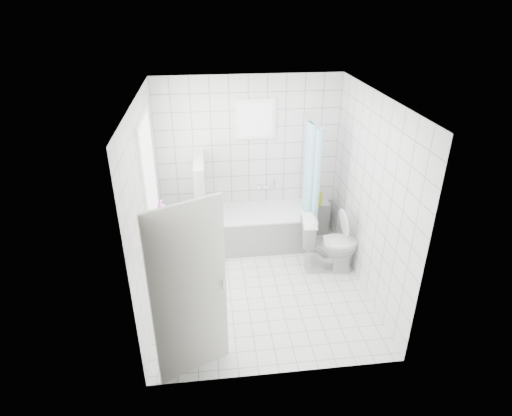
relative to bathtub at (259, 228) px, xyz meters
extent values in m
plane|color=white|center=(-0.11, -1.12, -0.29)|extent=(3.00, 3.00, 0.00)
plane|color=white|center=(-0.11, -1.12, 2.31)|extent=(3.00, 3.00, 0.00)
cube|color=white|center=(-0.11, 0.38, 1.01)|extent=(2.80, 0.02, 2.60)
cube|color=white|center=(-0.11, -2.62, 1.01)|extent=(2.80, 0.02, 2.60)
cube|color=white|center=(-1.51, -1.12, 1.01)|extent=(0.02, 3.00, 2.60)
cube|color=white|center=(1.29, -1.12, 1.01)|extent=(0.02, 3.00, 2.60)
cube|color=white|center=(-1.47, -0.82, 1.31)|extent=(0.01, 0.90, 1.40)
cube|color=white|center=(-0.01, 0.33, 1.66)|extent=(0.50, 0.01, 0.50)
cube|color=white|center=(-1.42, -0.82, 0.57)|extent=(0.18, 1.02, 0.08)
cube|color=silver|center=(-1.00, -2.43, 0.71)|extent=(0.74, 0.38, 2.00)
cube|color=white|center=(0.00, 0.00, -0.02)|extent=(1.62, 0.75, 0.55)
cube|color=white|center=(0.00, 0.00, 0.27)|extent=(1.64, 0.77, 0.03)
cube|color=white|center=(-0.88, -0.05, 0.46)|extent=(0.15, 0.85, 1.50)
cube|color=white|center=(0.99, 0.25, -0.02)|extent=(0.40, 0.24, 0.55)
imported|color=white|center=(0.92, -0.81, 0.13)|extent=(0.87, 0.56, 0.84)
cylinder|color=silver|center=(0.76, -0.02, 1.71)|extent=(0.02, 0.80, 0.02)
cube|color=silver|center=(0.10, 0.33, 0.56)|extent=(0.18, 0.06, 0.06)
imported|color=#CD4F72|center=(-1.41, -1.16, 0.77)|extent=(0.13, 0.13, 0.32)
imported|color=#B158A1|center=(-1.41, -0.52, 0.72)|extent=(0.10, 0.10, 0.21)
imported|color=#2CC6BA|center=(-1.41, -1.00, 0.70)|extent=(0.10, 0.10, 0.17)
cylinder|color=#E8F119|center=(1.01, 0.16, 0.38)|extent=(0.06, 0.06, 0.25)
cylinder|color=green|center=(0.94, 0.16, 0.36)|extent=(0.06, 0.06, 0.20)
cylinder|color=red|center=(0.94, 0.29, 0.38)|extent=(0.06, 0.06, 0.24)
camera|label=1|loc=(-0.76, -5.84, 3.38)|focal=30.00mm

